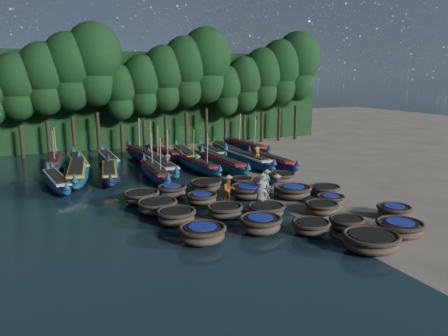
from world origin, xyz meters
name	(u,v)px	position (x,y,z in m)	size (l,w,h in m)	color
ground	(255,195)	(0.00, 0.00, 0.00)	(120.00, 120.00, 0.00)	gray
foliage_wall	(155,99)	(0.00, 23.50, 5.00)	(40.00, 3.00, 10.00)	black
coracle_3	(371,241)	(0.31, -10.23, 0.48)	(2.88, 2.88, 0.83)	brown
coracle_4	(400,228)	(2.81, -9.46, 0.45)	(2.77, 2.77, 0.78)	brown
coracle_5	(202,233)	(-6.12, -6.29, 0.48)	(2.60, 2.60, 0.84)	brown
coracle_6	(260,224)	(-3.04, -6.26, 0.49)	(2.33, 2.33, 0.84)	brown
coracle_7	(311,227)	(-0.83, -7.38, 0.38)	(1.95, 1.95, 0.67)	brown
coracle_8	(347,223)	(1.06, -7.73, 0.40)	(2.01, 2.01, 0.69)	brown
coracle_9	(394,211)	(4.67, -7.24, 0.41)	(2.17, 2.17, 0.72)	brown
coracle_10	(176,216)	(-6.45, -3.42, 0.48)	(2.21, 2.21, 0.83)	brown
coracle_11	(225,211)	(-3.68, -3.43, 0.42)	(2.01, 2.01, 0.74)	brown
coracle_12	(266,210)	(-1.51, -4.14, 0.39)	(2.46, 2.46, 0.68)	brown
coracle_13	(322,208)	(1.50, -5.09, 0.40)	(2.23, 2.23, 0.70)	brown
coracle_14	(331,200)	(2.99, -3.95, 0.37)	(1.71, 1.71, 0.65)	brown
coracle_15	(157,206)	(-6.83, -1.17, 0.45)	(2.30, 2.30, 0.78)	brown
coracle_16	(202,198)	(-3.86, -0.47, 0.38)	(2.23, 2.23, 0.66)	brown
coracle_17	(249,191)	(-0.66, -0.51, 0.47)	(3.06, 3.06, 0.81)	brown
coracle_18	(293,191)	(1.82, -1.72, 0.46)	(2.59, 2.59, 0.80)	brown
coracle_19	(325,190)	(4.07, -1.97, 0.37)	(2.02, 2.02, 0.65)	brown
coracle_20	(141,197)	(-7.15, 1.19, 0.43)	(2.34, 2.34, 0.75)	brown
coracle_21	(172,191)	(-5.06, 1.70, 0.44)	(1.91, 1.91, 0.76)	brown
coracle_22	(206,186)	(-2.70, 1.81, 0.48)	(2.53, 2.53, 0.84)	brown
coracle_23	(241,181)	(0.17, 2.30, 0.37)	(1.77, 1.77, 0.65)	brown
coracle_24	(281,177)	(3.11, 1.92, 0.45)	(2.15, 2.15, 0.79)	brown
long_boat_0	(57,181)	(-11.60, 7.08, 0.49)	(2.06, 7.28, 1.29)	navy
long_boat_1	(77,173)	(-10.05, 8.79, 0.61)	(2.79, 9.01, 1.60)	#0E4150
long_boat_2	(110,173)	(-7.82, 8.21, 0.52)	(2.48, 7.63, 1.36)	#10173A
long_boat_3	(155,172)	(-4.71, 6.97, 0.53)	(1.62, 7.88, 3.35)	navy
long_boat_4	(161,166)	(-3.68, 8.84, 0.58)	(1.58, 8.55, 3.63)	#0E4150
long_boat_5	(199,165)	(-0.82, 8.01, 0.52)	(1.89, 7.77, 3.31)	#0E4150
long_boat_6	(223,163)	(1.11, 7.60, 0.59)	(1.88, 8.86, 1.56)	#0E4150
long_boat_7	(247,159)	(3.73, 8.28, 0.59)	(1.82, 8.79, 1.55)	navy
long_boat_8	(271,161)	(5.36, 7.16, 0.53)	(1.59, 7.96, 1.40)	#10173A
long_boat_9	(55,162)	(-11.28, 14.40, 0.52)	(2.13, 7.68, 3.28)	#0E4150
long_boat_10	(78,163)	(-9.60, 12.57, 0.57)	(1.51, 8.45, 1.49)	#0E4150
long_boat_11	(108,159)	(-6.95, 13.85, 0.49)	(1.29, 7.35, 1.29)	#0E4150
long_boat_12	(144,155)	(-3.82, 13.94, 0.60)	(2.46, 8.89, 3.80)	#10173A
long_boat_13	(162,153)	(-1.92, 14.56, 0.53)	(2.72, 7.87, 1.40)	#10173A
long_boat_14	(185,155)	(-0.38, 12.54, 0.58)	(2.41, 8.54, 1.51)	#0E4150
long_boat_15	(212,152)	(2.59, 13.52, 0.49)	(1.48, 7.25, 1.28)	#0E4150
long_boat_16	(225,149)	(4.41, 14.35, 0.50)	(1.87, 7.51, 1.33)	#0E4150
long_boat_17	(245,147)	(6.52, 14.21, 0.61)	(2.09, 8.96, 3.81)	#10173A
fisherman_0	(263,186)	(0.02, -1.01, 0.86)	(0.93, 0.81, 1.80)	beige
fisherman_1	(267,180)	(0.94, 0.12, 0.88)	(0.64, 0.52, 1.72)	#1B6C73
fisherman_2	(229,189)	(-2.34, -1.01, 0.90)	(0.83, 0.66, 1.89)	#AD5A17
fisherman_3	(277,186)	(0.83, -1.33, 0.81)	(0.99, 0.59, 1.72)	black
fisherman_4	(261,196)	(-1.45, -3.39, 0.96)	(1.07, 1.05, 2.01)	beige
fisherman_5	(168,164)	(-3.28, 8.36, 0.79)	(0.58, 1.42, 1.69)	#1B6C73
fisherman_6	(257,158)	(3.89, 6.98, 0.95)	(0.67, 0.94, 1.99)	#AD5A17
tree_1	(17,86)	(-13.70, 20.00, 6.65)	(4.09, 4.09, 9.65)	black
tree_2	(43,78)	(-11.40, 20.00, 7.32)	(4.51, 4.51, 10.63)	black
tree_3	(69,71)	(-9.10, 20.00, 8.00)	(4.92, 4.92, 11.60)	black
tree_4	(94,64)	(-6.80, 20.00, 8.67)	(5.34, 5.34, 12.58)	black
tree_5	(120,92)	(-4.50, 20.00, 5.97)	(3.68, 3.68, 8.68)	black
tree_6	(142,85)	(-2.20, 20.00, 6.65)	(4.09, 4.09, 9.65)	black
tree_7	(164,78)	(0.10, 20.00, 7.32)	(4.51, 4.51, 10.63)	black
tree_8	(185,71)	(2.40, 20.00, 8.00)	(4.92, 4.92, 11.60)	black
tree_9	(206,65)	(4.70, 20.00, 8.67)	(5.34, 5.34, 12.58)	black
tree_10	(226,90)	(7.00, 20.00, 5.97)	(3.68, 3.68, 8.68)	black
tree_11	(244,84)	(9.30, 20.00, 6.65)	(4.09, 4.09, 9.65)	black
tree_12	(263,78)	(11.60, 20.00, 7.32)	(4.51, 4.51, 10.63)	black
tree_13	(280,71)	(13.90, 20.00, 8.00)	(4.92, 4.92, 11.60)	black
tree_14	(297,66)	(16.20, 20.00, 8.67)	(5.34, 5.34, 12.58)	black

